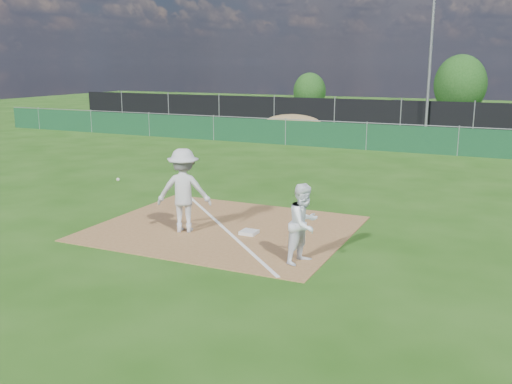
% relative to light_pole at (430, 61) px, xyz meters
% --- Properties ---
extents(ground, '(90.00, 90.00, 0.00)m').
position_rel_light_pole_xyz_m(ground, '(-1.50, -12.70, -4.00)').
color(ground, '#1F4A10').
rests_on(ground, ground).
extents(infield_dirt, '(6.00, 5.00, 0.02)m').
position_rel_light_pole_xyz_m(infield_dirt, '(-1.50, -21.70, -3.99)').
color(infield_dirt, brown).
rests_on(infield_dirt, ground).
extents(foul_line, '(5.01, 5.01, 0.01)m').
position_rel_light_pole_xyz_m(foul_line, '(-1.50, -21.70, -3.98)').
color(foul_line, white).
rests_on(foul_line, infield_dirt).
extents(green_fence, '(44.00, 0.05, 1.20)m').
position_rel_light_pole_xyz_m(green_fence, '(-1.50, -7.70, -3.40)').
color(green_fence, '#0F391E').
rests_on(green_fence, ground).
extents(dirt_mound, '(3.38, 2.60, 1.17)m').
position_rel_light_pole_xyz_m(dirt_mound, '(-6.50, -4.20, -3.42)').
color(dirt_mound, olive).
rests_on(dirt_mound, ground).
extents(black_fence, '(46.00, 0.04, 1.80)m').
position_rel_light_pole_xyz_m(black_fence, '(-1.50, 0.30, -3.10)').
color(black_fence, black).
rests_on(black_fence, ground).
extents(parking_lot, '(46.00, 9.00, 0.01)m').
position_rel_light_pole_xyz_m(parking_lot, '(-1.50, 5.30, -4.00)').
color(parking_lot, black).
rests_on(parking_lot, ground).
extents(light_pole, '(0.16, 0.16, 8.00)m').
position_rel_light_pole_xyz_m(light_pole, '(0.00, 0.00, 0.00)').
color(light_pole, slate).
rests_on(light_pole, ground).
extents(first_base, '(0.38, 0.38, 0.08)m').
position_rel_light_pole_xyz_m(first_base, '(-0.72, -21.89, -3.94)').
color(first_base, silver).
rests_on(first_base, infield_dirt).
extents(play_at_first, '(2.77, 1.16, 1.99)m').
position_rel_light_pole_xyz_m(play_at_first, '(-2.22, -22.32, -2.99)').
color(play_at_first, silver).
rests_on(play_at_first, infield_dirt).
extents(runner, '(0.82, 0.94, 1.64)m').
position_rel_light_pole_xyz_m(runner, '(1.09, -23.15, -3.18)').
color(runner, white).
rests_on(runner, ground).
extents(car_left, '(4.64, 3.11, 1.47)m').
position_rel_light_pole_xyz_m(car_left, '(-7.70, 5.58, -3.26)').
color(car_left, '#B3B6BB').
rests_on(car_left, parking_lot).
extents(car_mid, '(4.63, 1.65, 1.52)m').
position_rel_light_pole_xyz_m(car_mid, '(-2.13, 4.12, -3.23)').
color(car_mid, black).
rests_on(car_mid, parking_lot).
extents(car_right, '(4.26, 2.21, 1.18)m').
position_rel_light_pole_xyz_m(car_right, '(3.46, 3.91, -3.40)').
color(car_right, black).
rests_on(car_right, parking_lot).
extents(tree_left, '(2.64, 2.64, 3.13)m').
position_rel_light_pole_xyz_m(tree_left, '(-10.94, 11.07, -2.39)').
color(tree_left, '#382316').
rests_on(tree_left, ground).
extents(tree_mid, '(3.81, 3.81, 4.52)m').
position_rel_light_pole_xyz_m(tree_mid, '(0.57, 11.88, -1.67)').
color(tree_mid, '#382316').
rests_on(tree_mid, ground).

